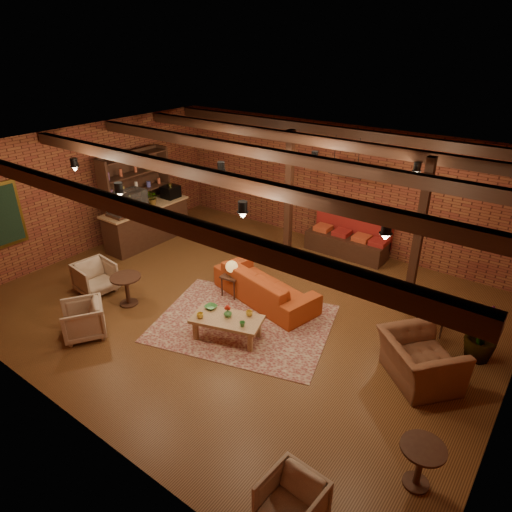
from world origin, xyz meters
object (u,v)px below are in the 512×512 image
Objects in this scene: sofa at (265,285)px; round_table_left at (127,286)px; round_table_right at (421,460)px; plant_tall at (496,284)px; coffee_table at (226,320)px; armchair_b at (83,318)px; armchair_right at (421,354)px; armchair_far at (292,501)px; armchair_a at (95,276)px; side_table_lamp at (232,269)px; side_table_book at (430,318)px.

round_table_left is (-2.23, -1.88, 0.09)m from sofa.
sofa is at bearing 149.14° from round_table_right.
round_table_left is 6.96m from plant_tall.
coffee_table is 2.17× the size of round_table_left.
coffee_table reaches higher than round_table_left.
armchair_b is 0.62× the size of armchair_right.
armchair_far is at bearing 142.04° from sofa.
armchair_right is at bearing -71.36° from armchair_a.
round_table_right is (0.67, -1.95, -0.09)m from armchair_right.
side_table_lamp is 4.20m from armchair_right.
sofa is 2.93× the size of side_table_lamp.
coffee_table reaches higher than side_table_book.
side_table_lamp is at bearing 33.93° from sofa.
plant_tall reaches higher than armchair_a.
side_table_lamp is at bearing 140.95° from armchair_far.
armchair_far is (2.93, -2.32, -0.05)m from coffee_table.
round_table_right is at bearing -87.41° from armchair_a.
side_table_lamp is (-0.70, -0.27, 0.28)m from sofa.
side_table_lamp is 4.08m from side_table_book.
armchair_b is (-1.32, -2.82, -0.26)m from side_table_lamp.
side_table_lamp reaches higher than round_table_right.
armchair_right reaches higher than armchair_far.
sofa is 4.98m from armchair_far.
armchair_b reaches higher than sofa.
side_table_lamp reaches higher than armchair_far.
armchair_b reaches higher than round_table_right.
coffee_table is at bearing -76.31° from armchair_a.
armchair_b is (1.19, -1.13, -0.01)m from armchair_a.
side_table_lamp is 5.26m from armchair_far.
armchair_b is at bearing -143.80° from side_table_book.
armchair_a is 1.44× the size of side_table_book.
armchair_right is 3.34m from armchair_far.
round_table_right is at bearing -90.00° from plant_tall.
armchair_b reaches higher than armchair_far.
side_table_lamp reaches higher than round_table_left.
armchair_a is at bearing -160.53° from plant_tall.
sofa is 4.37m from plant_tall.
armchair_right reaches higher than coffee_table.
round_table_left is 5.88m from armchair_right.
plant_tall reaches higher than round_table_right.
sofa is 2.00× the size of armchair_right.
sofa is 3.76m from armchair_a.
side_table_lamp reaches higher than side_table_book.
armchair_b reaches higher than side_table_book.
plant_tall is at bearing 81.22° from armchair_far.
round_table_left is 0.54× the size of armchair_right.
coffee_table is 4.66m from plant_tall.
armchair_a is (-0.98, -0.08, -0.06)m from round_table_left.
armchair_a is at bearing 52.58° from armchair_right.
armchair_far is at bearing -43.09° from side_table_lamp.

